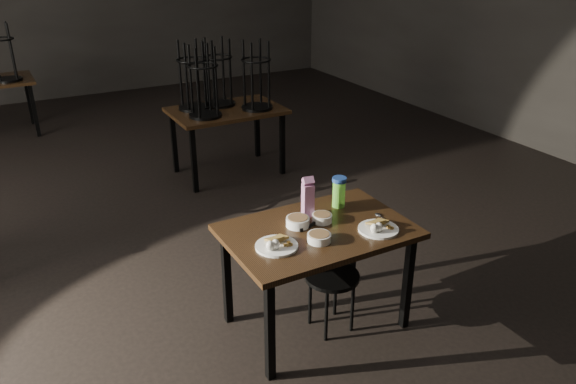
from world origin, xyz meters
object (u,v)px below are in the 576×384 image
water_bottle (339,192)px  juice_carton (308,198)px  bentwood_chair (325,267)px  main_table (318,239)px

water_bottle → juice_carton: bearing=-175.9°
juice_carton → bentwood_chair: 0.48m
water_bottle → bentwood_chair: 0.53m
main_table → bentwood_chair: bearing=-29.3°
water_bottle → bentwood_chair: (-0.25, -0.24, -0.40)m
juice_carton → main_table: bearing=-100.9°
main_table → juice_carton: bearing=79.1°
main_table → water_bottle: (0.30, 0.21, 0.19)m
juice_carton → bentwood_chair: bearing=-87.2°
main_table → bentwood_chair: size_ratio=1.55×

